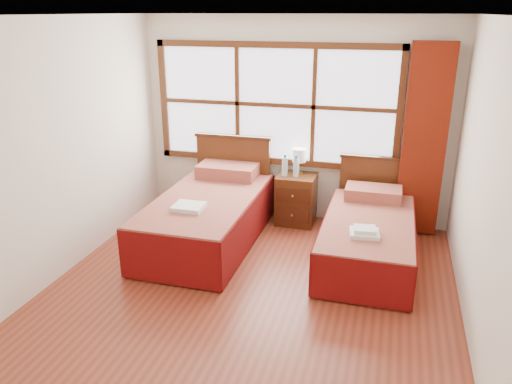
# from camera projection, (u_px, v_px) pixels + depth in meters

# --- Properties ---
(floor) EXTENTS (4.50, 4.50, 0.00)m
(floor) POSITION_uv_depth(u_px,v_px,m) (244.00, 300.00, 4.81)
(floor) COLOR brown
(floor) RESTS_ON ground
(ceiling) EXTENTS (4.50, 4.50, 0.00)m
(ceiling) POSITION_uv_depth(u_px,v_px,m) (242.00, 15.00, 3.92)
(ceiling) COLOR white
(ceiling) RESTS_ON wall_back
(wall_back) EXTENTS (4.00, 0.00, 4.00)m
(wall_back) POSITION_uv_depth(u_px,v_px,m) (294.00, 121.00, 6.40)
(wall_back) COLOR silver
(wall_back) RESTS_ON floor
(wall_left) EXTENTS (0.00, 4.50, 4.50)m
(wall_left) POSITION_uv_depth(u_px,v_px,m) (48.00, 156.00, 4.88)
(wall_left) COLOR silver
(wall_left) RESTS_ON floor
(wall_right) EXTENTS (0.00, 4.50, 4.50)m
(wall_right) POSITION_uv_depth(u_px,v_px,m) (490.00, 194.00, 3.86)
(wall_right) COLOR silver
(wall_right) RESTS_ON floor
(window) EXTENTS (3.16, 0.06, 1.56)m
(window) POSITION_uv_depth(u_px,v_px,m) (275.00, 105.00, 6.36)
(window) COLOR white
(window) RESTS_ON wall_back
(curtain) EXTENTS (0.50, 0.16, 2.30)m
(curtain) POSITION_uv_depth(u_px,v_px,m) (424.00, 142.00, 5.92)
(curtain) COLOR maroon
(curtain) RESTS_ON wall_back
(bed_left) EXTENTS (1.12, 2.16, 1.09)m
(bed_left) POSITION_uv_depth(u_px,v_px,m) (209.00, 214.00, 5.99)
(bed_left) COLOR #3D1C0C
(bed_left) RESTS_ON floor
(bed_right) EXTENTS (0.97, 1.99, 0.94)m
(bed_right) POSITION_uv_depth(u_px,v_px,m) (368.00, 235.00, 5.53)
(bed_right) COLOR #3D1C0C
(bed_right) RESTS_ON floor
(nightstand) EXTENTS (0.49, 0.48, 0.65)m
(nightstand) POSITION_uv_depth(u_px,v_px,m) (296.00, 199.00, 6.48)
(nightstand) COLOR #4E2611
(nightstand) RESTS_ON floor
(towels_left) EXTENTS (0.33, 0.29, 0.05)m
(towels_left) POSITION_uv_depth(u_px,v_px,m) (189.00, 207.00, 5.47)
(towels_left) COLOR white
(towels_left) RESTS_ON bed_left
(towels_right) EXTENTS (0.32, 0.29, 0.09)m
(towels_right) POSITION_uv_depth(u_px,v_px,m) (365.00, 232.00, 5.01)
(towels_right) COLOR white
(towels_right) RESTS_ON bed_right
(lamp) EXTENTS (0.17, 0.17, 0.33)m
(lamp) POSITION_uv_depth(u_px,v_px,m) (299.00, 156.00, 6.36)
(lamp) COLOR gold
(lamp) RESTS_ON nightstand
(bottle_near) EXTENTS (0.07, 0.07, 0.28)m
(bottle_near) POSITION_uv_depth(u_px,v_px,m) (285.00, 166.00, 6.32)
(bottle_near) COLOR #C2EAF9
(bottle_near) RESTS_ON nightstand
(bottle_far) EXTENTS (0.07, 0.07, 0.27)m
(bottle_far) POSITION_uv_depth(u_px,v_px,m) (296.00, 167.00, 6.30)
(bottle_far) COLOR #C2EAF9
(bottle_far) RESTS_ON nightstand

